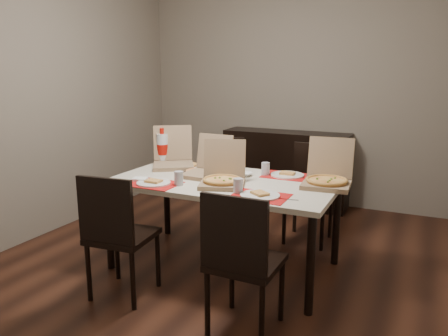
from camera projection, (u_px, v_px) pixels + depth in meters
The scene contains 20 objects.
ground at pixel (224, 259), 3.85m from camera, with size 3.80×4.00×0.02m, color #402013.
room_walls at pixel (244, 57), 3.85m from camera, with size 3.84×4.02×2.62m.
sideboard at pixel (285, 168), 5.32m from camera, with size 1.50×0.40×0.90m, color black.
dining_table at pixel (224, 188), 3.56m from camera, with size 1.80×1.00×0.75m.
chair_near_left at pixel (117, 231), 3.08m from camera, with size 0.46×0.46×0.93m.
chair_near_right at pixel (241, 258), 2.65m from camera, with size 0.43×0.43×0.93m.
chair_far_left at pixel (223, 179), 4.57m from camera, with size 0.54×0.54×0.93m.
chair_far_right at pixel (311, 188), 4.21m from camera, with size 0.42×0.42×0.93m.
setting_near_left at pixel (158, 181), 3.42m from camera, with size 0.49×0.30×0.11m.
setting_near_right at pixel (255, 193), 3.10m from camera, with size 0.49×0.30×0.11m.
setting_far_left at pixel (196, 165), 3.99m from camera, with size 0.47×0.30×0.11m.
setting_far_right at pixel (282, 173), 3.68m from camera, with size 0.48×0.30×0.11m.
napkin_loose at pixel (221, 180), 3.51m from camera, with size 0.12×0.11×0.02m, color white.
pizza_box_center at pixel (223, 178), 3.38m from camera, with size 0.43×0.46×0.34m.
pizza_box_right at pixel (327, 179), 3.36m from camera, with size 0.38×0.42×0.35m.
pizza_box_left at pixel (173, 160), 4.03m from camera, with size 0.52×0.53×0.36m.
pizza_box_extra at pixel (208, 169), 3.68m from camera, with size 0.35×0.39×0.34m.
faina_plate at pixel (198, 172), 3.76m from camera, with size 0.26×0.26×0.03m.
dip_bowl at pixel (244, 174), 3.68m from camera, with size 0.13×0.13×0.03m, color white.
soda_bottle at pixel (162, 149), 4.15m from camera, with size 0.11×0.11×0.34m.
Camera 1 is at (1.52, -3.24, 1.63)m, focal length 35.00 mm.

